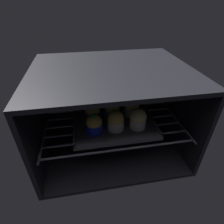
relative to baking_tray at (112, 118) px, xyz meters
The scene contains 12 objects.
oven_cavity 6.17cm from the baking_tray, 90.00° to the left, with size 59.00×47.00×37.00cm.
oven_rack 1.83cm from the baking_tray, 90.00° to the left, with size 54.80×42.00×0.80cm.
baking_tray is the anchor object (origin of this frame).
muffin_row0_col0 12.33cm from the baking_tray, 133.70° to the right, with size 6.11×6.11×7.99cm.
muffin_row0_col1 8.98cm from the baking_tray, 88.47° to the right, with size 6.11×6.11×7.73cm.
muffin_row0_col2 12.63cm from the baking_tray, 44.62° to the right, with size 6.31×6.31×7.96cm.
muffin_row1_col0 8.75cm from the baking_tray, behind, with size 6.11×6.11×7.39cm.
muffin_row1_col1 4.25cm from the baking_tray, 130.82° to the right, with size 6.11×6.11×8.30cm.
muffin_row1_col2 9.27cm from the baking_tray, ahead, with size 6.53×6.53×8.34cm.
muffin_row2_col0 12.51cm from the baking_tray, 134.47° to the left, with size 6.41×6.41×7.69cm.
muffin_row2_col1 9.23cm from the baking_tray, 88.06° to the left, with size 6.25×6.25×8.47cm.
muffin_row2_col2 12.25cm from the baking_tray, 45.87° to the left, with size 6.11×6.11×7.55cm.
Camera 1 is at (-10.59, -39.95, 58.66)cm, focal length 28.91 mm.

